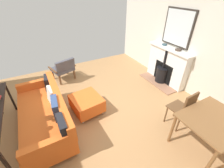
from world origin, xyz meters
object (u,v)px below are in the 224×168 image
object	(u,v)px
fireplace	(166,67)
dining_table	(212,123)
dining_chair_near_fireplace	(184,107)
ottoman	(87,103)
mantel_bowl_far	(178,50)
armchair_accent	(63,68)
sofa	(46,114)
mantel_bowl_near	(164,44)

from	to	relation	value
fireplace	dining_table	bearing A→B (deg)	62.96
dining_chair_near_fireplace	ottoman	bearing A→B (deg)	-41.35
fireplace	mantel_bowl_far	distance (m)	0.68
fireplace	ottoman	xyz separation A→B (m)	(2.66, 0.15, -0.25)
armchair_accent	fireplace	bearing A→B (deg)	150.61
ottoman	dining_chair_near_fireplace	bearing A→B (deg)	138.65
fireplace	ottoman	distance (m)	2.67
ottoman	armchair_accent	distance (m)	1.73
ottoman	dining_table	xyz separation A→B (m)	(-1.58, 1.95, 0.39)
sofa	dining_table	size ratio (longest dim) A/B	1.99
fireplace	ottoman	size ratio (longest dim) A/B	1.87
mantel_bowl_near	armchair_accent	size ratio (longest dim) A/B	0.18
armchair_accent	mantel_bowl_far	bearing A→B (deg)	147.15
dining_table	dining_chair_near_fireplace	bearing A→B (deg)	-90.47
fireplace	dining_chair_near_fireplace	bearing A→B (deg)	55.41
fireplace	dining_table	size ratio (longest dim) A/B	1.40
mantel_bowl_far	ottoman	world-z (taller)	mantel_bowl_far
sofa	dining_table	xyz separation A→B (m)	(-2.49, 1.92, 0.29)
fireplace	dining_chair_near_fireplace	distance (m)	1.88
armchair_accent	dining_chair_near_fireplace	distance (m)	3.55
fireplace	ottoman	world-z (taller)	fireplace
mantel_bowl_near	ottoman	distance (m)	2.86
mantel_bowl_far	dining_table	world-z (taller)	mantel_bowl_far
mantel_bowl_far	ottoman	distance (m)	2.83
sofa	ottoman	world-z (taller)	sofa
mantel_bowl_near	dining_chair_near_fireplace	world-z (taller)	mantel_bowl_near
fireplace	dining_chair_near_fireplace	size ratio (longest dim) A/B	1.58
fireplace	dining_chair_near_fireplace	world-z (taller)	fireplace
ottoman	dining_chair_near_fireplace	distance (m)	2.13
dining_table	dining_chair_near_fireplace	distance (m)	0.56
fireplace	dining_chair_near_fireplace	xyz separation A→B (m)	(1.07, 1.55, 0.05)
fireplace	dining_table	world-z (taller)	fireplace
fireplace	mantel_bowl_near	xyz separation A→B (m)	(-0.04, -0.26, 0.63)
mantel_bowl_far	dining_chair_near_fireplace	size ratio (longest dim) A/B	0.18
fireplace	mantel_bowl_far	bearing A→B (deg)	97.95
mantel_bowl_far	dining_chair_near_fireplace	bearing A→B (deg)	49.61
mantel_bowl_far	ottoman	size ratio (longest dim) A/B	0.21
mantel_bowl_far	ottoman	xyz separation A→B (m)	(2.69, -0.10, -0.88)
mantel_bowl_far	armchair_accent	bearing A→B (deg)	-32.85
armchair_accent	dining_table	world-z (taller)	armchair_accent
armchair_accent	dining_chair_near_fireplace	bearing A→B (deg)	118.75
sofa	dining_chair_near_fireplace	bearing A→B (deg)	151.30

